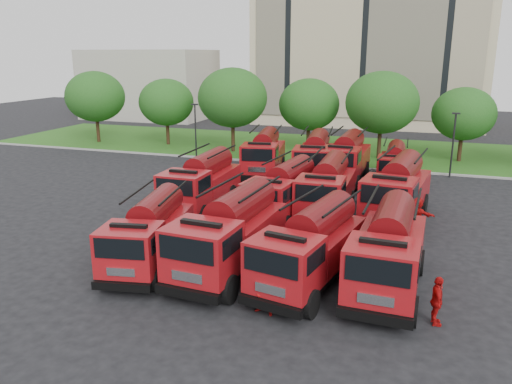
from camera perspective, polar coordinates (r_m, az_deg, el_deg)
ground at (r=27.57m, az=-3.05°, el=-4.56°), size 140.00×140.00×0.00m
lawn at (r=51.84m, az=7.50°, el=4.96°), size 70.00×16.00×0.12m
curb at (r=44.06m, az=5.46°, el=3.16°), size 70.00×0.30×0.14m
apartment_building at (r=72.47m, az=13.02°, el=17.57°), size 30.00×14.18×25.00m
side_building at (r=78.85m, az=-12.01°, el=11.97°), size 18.00×12.00×10.00m
tree_0 at (r=57.17m, az=-17.91°, el=10.35°), size 6.30×6.30×7.70m
tree_1 at (r=53.78m, az=-10.21°, el=10.06°), size 5.71×5.71×6.98m
tree_2 at (r=49.01m, az=-2.70°, el=10.71°), size 6.72×6.72×8.22m
tree_3 at (r=49.45m, az=6.08°, el=9.91°), size 5.88×5.88×7.19m
tree_4 at (r=46.90m, az=14.20°, el=9.89°), size 6.55×6.55×8.01m
tree_5 at (r=47.97m, az=22.66°, el=8.24°), size 5.46×5.46×6.68m
lamp_post_0 at (r=46.14m, az=-6.93°, el=7.24°), size 0.60×0.25×5.11m
lamp_post_1 at (r=41.87m, az=21.61°, el=5.43°), size 0.60×0.25×5.11m
fire_truck_0 at (r=23.29m, az=-12.05°, el=-4.58°), size 3.60×7.25×3.16m
fire_truck_1 at (r=22.19m, az=-2.96°, el=-4.71°), size 3.31×7.99×3.56m
fire_truck_2 at (r=21.12m, az=6.28°, el=-6.17°), size 3.91×7.70×3.35m
fire_truck_3 at (r=21.20m, az=14.88°, el=-6.41°), size 3.00×7.64×3.43m
fire_truck_4 at (r=31.26m, az=-6.21°, el=1.13°), size 2.85×7.58×3.44m
fire_truck_5 at (r=29.31m, az=3.21°, el=0.08°), size 3.34×7.50×3.31m
fire_truck_6 at (r=30.10m, az=8.13°, el=0.48°), size 2.89×7.58×3.43m
fire_truck_7 at (r=30.08m, az=15.86°, el=0.24°), size 3.77×8.28×3.64m
fire_truck_8 at (r=39.90m, az=0.94°, el=4.40°), size 3.84×7.99×3.49m
fire_truck_9 at (r=38.39m, az=6.83°, el=3.93°), size 3.63×8.16×3.59m
fire_truck_10 at (r=38.66m, az=10.26°, el=3.87°), size 3.07×7.96×3.59m
fire_truck_11 at (r=38.62m, az=15.54°, el=3.04°), size 2.49×6.51×2.94m
firefighter_0 at (r=19.76m, az=10.64°, el=-13.37°), size 0.81×0.77×1.78m
firefighter_1 at (r=19.31m, az=1.13°, el=-13.81°), size 1.03×0.72×1.92m
firefighter_2 at (r=19.78m, az=19.72°, el=-14.04°), size 0.78×1.17×1.86m
firefighter_3 at (r=21.73m, az=14.48°, el=-10.80°), size 1.40×1.24×1.94m
firefighter_4 at (r=28.44m, az=-0.38°, el=-3.90°), size 0.87×0.75×1.50m
firefighter_5 at (r=28.89m, az=17.78°, el=-4.36°), size 1.98×1.46×1.96m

